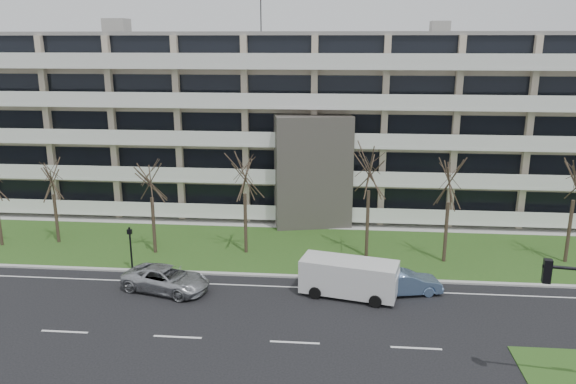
# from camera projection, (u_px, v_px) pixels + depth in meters

# --- Properties ---
(ground) EXTENTS (160.00, 160.00, 0.00)m
(ground) POSITION_uv_depth(u_px,v_px,m) (295.00, 342.00, 28.08)
(ground) COLOR black
(ground) RESTS_ON ground
(grass_verge) EXTENTS (90.00, 10.00, 0.06)m
(grass_verge) POSITION_uv_depth(u_px,v_px,m) (309.00, 249.00, 40.57)
(grass_verge) COLOR #27531B
(grass_verge) RESTS_ON ground
(curb) EXTENTS (90.00, 0.35, 0.12)m
(curb) POSITION_uv_depth(u_px,v_px,m) (304.00, 277.00, 35.76)
(curb) COLOR #B2B2AD
(curb) RESTS_ON ground
(sidewalk) EXTENTS (90.00, 2.00, 0.08)m
(sidewalk) POSITION_uv_depth(u_px,v_px,m) (312.00, 225.00, 45.86)
(sidewalk) COLOR #B2B2AD
(sidewalk) RESTS_ON ground
(lane_edge_line) EXTENTS (90.00, 0.12, 0.01)m
(lane_edge_line) POSITION_uv_depth(u_px,v_px,m) (303.00, 287.00, 34.33)
(lane_edge_line) COLOR white
(lane_edge_line) RESTS_ON ground
(apartment_building) EXTENTS (60.50, 15.10, 18.75)m
(apartment_building) POSITION_uv_depth(u_px,v_px,m) (317.00, 121.00, 50.43)
(apartment_building) COLOR #BFAC94
(apartment_building) RESTS_ON ground
(silver_pickup) EXTENTS (5.77, 3.80, 1.48)m
(silver_pickup) POSITION_uv_depth(u_px,v_px,m) (166.00, 279.00, 33.76)
(silver_pickup) COLOR #B0B2B7
(silver_pickup) RESTS_ON ground
(blue_sedan) EXTENTS (4.47, 2.38, 1.40)m
(blue_sedan) POSITION_uv_depth(u_px,v_px,m) (406.00, 283.00, 33.34)
(blue_sedan) COLOR #6E90BF
(blue_sedan) RESTS_ON ground
(white_van) EXTENTS (5.96, 3.29, 2.19)m
(white_van) POSITION_uv_depth(u_px,v_px,m) (350.00, 275.00, 32.93)
(white_van) COLOR silver
(white_van) RESTS_ON ground
(pedestrian_signal) EXTENTS (0.29, 0.24, 3.01)m
(pedestrian_signal) POSITION_uv_depth(u_px,v_px,m) (130.00, 243.00, 36.34)
(pedestrian_signal) COLOR black
(pedestrian_signal) RESTS_ON ground
(tree_1) EXTENTS (3.33, 3.33, 6.66)m
(tree_1) POSITION_uv_depth(u_px,v_px,m) (51.00, 175.00, 40.59)
(tree_1) COLOR #382B21
(tree_1) RESTS_ON ground
(tree_2) EXTENTS (3.67, 3.67, 7.33)m
(tree_2) POSITION_uv_depth(u_px,v_px,m) (150.00, 175.00, 38.41)
(tree_2) COLOR #382B21
(tree_2) RESTS_ON ground
(tree_3) EXTENTS (3.89, 3.89, 7.79)m
(tree_3) POSITION_uv_depth(u_px,v_px,m) (244.00, 170.00, 38.36)
(tree_3) COLOR #382B21
(tree_3) RESTS_ON ground
(tree_4) EXTENTS (4.27, 4.27, 8.54)m
(tree_4) POSITION_uv_depth(u_px,v_px,m) (370.00, 164.00, 37.50)
(tree_4) COLOR #382B21
(tree_4) RESTS_ON ground
(tree_5) EXTENTS (3.78, 3.78, 7.56)m
(tree_5) POSITION_uv_depth(u_px,v_px,m) (450.00, 178.00, 36.77)
(tree_5) COLOR #382B21
(tree_5) RESTS_ON ground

